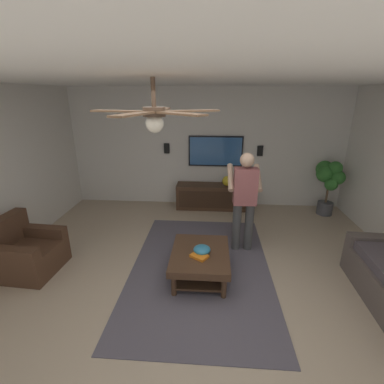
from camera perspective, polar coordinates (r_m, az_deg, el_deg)
ground_plane at (r=3.78m, az=1.28°, el=-21.34°), size 8.01×8.01×0.00m
wall_back_tv at (r=6.35m, az=2.96°, el=8.99°), size 0.10×6.28×2.63m
ceiling_slab at (r=2.87m, az=1.71°, el=23.56°), size 6.88×6.28×0.10m
area_rug at (r=4.33m, az=1.78°, el=-15.23°), size 3.17×2.03×0.01m
armchair at (r=4.79m, az=-30.84°, el=-10.76°), size 0.85×0.86×0.82m
coffee_table at (r=4.00m, az=1.70°, el=-13.46°), size 1.00×0.80×0.40m
media_console at (r=6.31m, az=4.61°, el=-0.93°), size 0.45×1.70×0.55m
tv at (r=6.27m, az=4.85°, el=8.33°), size 0.05×1.20×0.68m
person_standing at (r=4.48m, az=10.72°, el=-0.94°), size 0.54×0.54×1.64m
potted_plant_tall at (r=6.45m, az=26.18°, el=2.42°), size 0.59×0.54×1.18m
bowl at (r=3.90m, az=2.05°, el=-11.71°), size 0.24×0.24×0.11m
remote_white at (r=3.94m, az=1.68°, el=-12.03°), size 0.16×0.09×0.02m
book at (r=3.83m, az=1.51°, el=-13.00°), size 0.26×0.27×0.04m
vase_round at (r=6.16m, az=7.22°, el=2.25°), size 0.22×0.22×0.22m
wall_speaker_left at (r=6.37m, az=13.77°, el=8.19°), size 0.06×0.12×0.22m
wall_speaker_right at (r=6.36m, az=-5.20°, el=8.92°), size 0.06×0.12×0.22m
ceiling_fan at (r=2.53m, az=-7.51°, el=15.40°), size 1.20×1.17×0.46m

